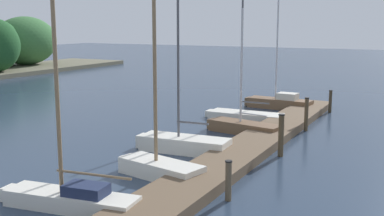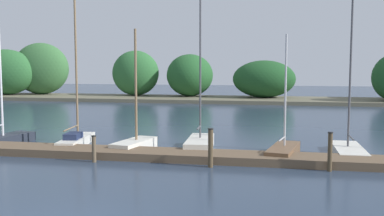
{
  "view_description": "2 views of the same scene",
  "coord_description": "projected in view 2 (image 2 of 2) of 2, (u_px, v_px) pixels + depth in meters",
  "views": [
    {
      "loc": [
        -14.05,
        2.85,
        4.86
      ],
      "look_at": [
        -0.42,
        9.77,
        2.14
      ],
      "focal_mm": 44.85,
      "sensor_mm": 36.0,
      "label": 1
    },
    {
      "loc": [
        5.35,
        -10.02,
        4.14
      ],
      "look_at": [
        1.27,
        11.01,
        2.07
      ],
      "focal_mm": 42.11,
      "sensor_mm": 36.0,
      "label": 2
    }
  ],
  "objects": [
    {
      "name": "sailboat_2",
      "position": [
        77.0,
        137.0,
        23.05
      ],
      "size": [
        1.37,
        4.04,
        7.69
      ],
      "rotation": [
        0.0,
        0.0,
        1.7
      ],
      "color": "silver",
      "rests_on": "ground"
    },
    {
      "name": "dock_pier",
      "position": [
        155.0,
        154.0,
        19.93
      ],
      "size": [
        28.35,
        1.8,
        0.35
      ],
      "color": "brown",
      "rests_on": "ground"
    },
    {
      "name": "mooring_piling_3",
      "position": [
        211.0,
        148.0,
        18.13
      ],
      "size": [
        0.23,
        0.23,
        1.59
      ],
      "color": "#4C3D28",
      "rests_on": "ground"
    },
    {
      "name": "far_shore",
      "position": [
        219.0,
        78.0,
        51.69
      ],
      "size": [
        67.41,
        8.64,
        6.84
      ],
      "color": "#66604C",
      "rests_on": "ground"
    },
    {
      "name": "mooring_piling_4",
      "position": [
        330.0,
        152.0,
        17.45
      ],
      "size": [
        0.2,
        0.2,
        1.54
      ],
      "color": "#4C3D28",
      "rests_on": "ground"
    },
    {
      "name": "mooring_piling_2",
      "position": [
        94.0,
        149.0,
        19.09
      ],
      "size": [
        0.2,
        0.2,
        1.15
      ],
      "color": "brown",
      "rests_on": "ground"
    },
    {
      "name": "sailboat_6",
      "position": [
        348.0,
        148.0,
        20.71
      ],
      "size": [
        1.27,
        4.01,
        7.09
      ],
      "rotation": [
        0.0,
        0.0,
        1.58
      ],
      "color": "silver",
      "rests_on": "ground"
    },
    {
      "name": "sailboat_4",
      "position": [
        200.0,
        142.0,
        21.89
      ],
      "size": [
        1.34,
        3.74,
        7.83
      ],
      "rotation": [
        0.0,
        0.0,
        1.63
      ],
      "color": "silver",
      "rests_on": "ground"
    },
    {
      "name": "sailboat_5",
      "position": [
        284.0,
        150.0,
        20.2
      ],
      "size": [
        1.61,
        3.65,
        5.48
      ],
      "rotation": [
        0.0,
        0.0,
        1.38
      ],
      "color": "brown",
      "rests_on": "ground"
    },
    {
      "name": "sailboat_3",
      "position": [
        136.0,
        143.0,
        21.69
      ],
      "size": [
        1.61,
        3.2,
        5.83
      ],
      "rotation": [
        0.0,
        0.0,
        1.36
      ],
      "color": "silver",
      "rests_on": "ground"
    },
    {
      "name": "sailboat_1",
      "position": [
        1.0,
        138.0,
        23.2
      ],
      "size": [
        1.93,
        4.44,
        7.43
      ],
      "rotation": [
        0.0,
        0.0,
        1.35
      ],
      "color": "#232833",
      "rests_on": "ground"
    }
  ]
}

